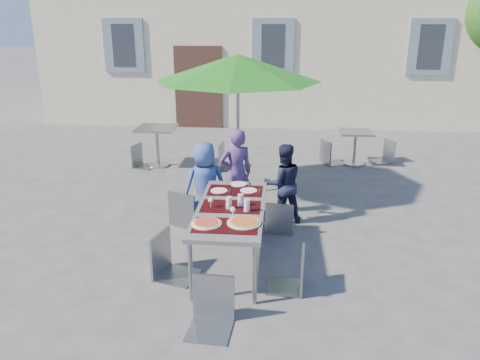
# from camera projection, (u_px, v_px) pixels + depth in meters

# --- Properties ---
(ground) EXTENTS (90.00, 90.00, 0.00)m
(ground) POSITION_uv_depth(u_px,v_px,m) (257.00, 260.00, 5.90)
(ground) COLOR #48484A
(ground) RESTS_ON ground
(dining_table) EXTENTS (0.80, 1.85, 0.76)m
(dining_table) POSITION_uv_depth(u_px,v_px,m) (231.00, 211.00, 5.61)
(dining_table) COLOR #46454A
(dining_table) RESTS_ON ground
(pizza_near_left) EXTENTS (0.34, 0.34, 0.03)m
(pizza_near_left) POSITION_uv_depth(u_px,v_px,m) (206.00, 223.00, 5.11)
(pizza_near_left) COLOR white
(pizza_near_left) RESTS_ON dining_table
(pizza_near_right) EXTENTS (0.37, 0.37, 0.03)m
(pizza_near_right) POSITION_uv_depth(u_px,v_px,m) (244.00, 222.00, 5.13)
(pizza_near_right) COLOR white
(pizza_near_right) RESTS_ON dining_table
(glassware) EXTENTS (0.50, 0.42, 0.15)m
(glassware) POSITION_uv_depth(u_px,v_px,m) (235.00, 203.00, 5.49)
(glassware) COLOR silver
(glassware) RESTS_ON dining_table
(place_settings) EXTENTS (0.65, 0.49, 0.01)m
(place_settings) POSITION_uv_depth(u_px,v_px,m) (236.00, 188.00, 6.17)
(place_settings) COLOR white
(place_settings) RESTS_ON dining_table
(child_0) EXTENTS (0.71, 0.59, 1.25)m
(child_0) POSITION_uv_depth(u_px,v_px,m) (205.00, 185.00, 6.68)
(child_0) COLOR #364F94
(child_0) RESTS_ON ground
(child_1) EXTENTS (0.59, 0.49, 1.37)m
(child_1) POSITION_uv_depth(u_px,v_px,m) (236.00, 173.00, 7.00)
(child_1) COLOR #5A3C7C
(child_1) RESTS_ON ground
(child_2) EXTENTS (0.65, 0.47, 1.20)m
(child_2) POSITION_uv_depth(u_px,v_px,m) (283.00, 184.00, 6.83)
(child_2) COLOR #181D36
(child_2) RESTS_ON ground
(chair_0) EXTENTS (0.60, 0.60, 1.02)m
(chair_0) POSITION_uv_depth(u_px,v_px,m) (185.00, 187.00, 6.69)
(chair_0) COLOR gray
(chair_0) RESTS_ON ground
(chair_1) EXTENTS (0.53, 0.53, 0.98)m
(chair_1) POSITION_uv_depth(u_px,v_px,m) (229.00, 195.00, 6.47)
(chair_1) COLOR #91969D
(chair_1) RESTS_ON ground
(chair_2) EXTENTS (0.44, 0.44, 0.88)m
(chair_2) POSITION_uv_depth(u_px,v_px,m) (281.00, 198.00, 6.51)
(chair_2) COLOR gray
(chair_2) RESTS_ON ground
(chair_3) EXTENTS (0.55, 0.55, 1.01)m
(chair_3) POSITION_uv_depth(u_px,v_px,m) (167.00, 229.00, 5.36)
(chair_3) COLOR #8E9499
(chair_3) RESTS_ON ground
(chair_4) EXTENTS (0.44, 0.43, 0.91)m
(chair_4) POSITION_uv_depth(u_px,v_px,m) (295.00, 246.00, 5.10)
(chair_4) COLOR gray
(chair_4) RESTS_ON ground
(chair_5) EXTENTS (0.45, 0.46, 0.96)m
(chair_5) POSITION_uv_depth(u_px,v_px,m) (211.00, 275.00, 4.47)
(chair_5) COLOR gray
(chair_5) RESTS_ON ground
(patio_umbrella) EXTENTS (2.70, 2.70, 2.36)m
(patio_umbrella) POSITION_uv_depth(u_px,v_px,m) (238.00, 69.00, 7.47)
(patio_umbrella) COLOR #AAACB2
(patio_umbrella) RESTS_ON ground
(cafe_table_0) EXTENTS (0.76, 0.76, 0.82)m
(cafe_table_0) POSITION_uv_depth(u_px,v_px,m) (157.00, 138.00, 9.48)
(cafe_table_0) COLOR #AAACB2
(cafe_table_0) RESTS_ON ground
(bg_chair_l_0) EXTENTS (0.48, 0.48, 0.88)m
(bg_chair_l_0) POSITION_uv_depth(u_px,v_px,m) (140.00, 142.00, 9.46)
(bg_chair_l_0) COLOR gray
(bg_chair_l_0) RESTS_ON ground
(bg_chair_r_0) EXTENTS (0.49, 0.48, 1.01)m
(bg_chair_r_0) POSITION_uv_depth(u_px,v_px,m) (216.00, 140.00, 9.26)
(bg_chair_r_0) COLOR gray
(bg_chair_r_0) RESTS_ON ground
(cafe_table_1) EXTENTS (0.66, 0.66, 0.71)m
(cafe_table_1) POSITION_uv_depth(u_px,v_px,m) (355.00, 143.00, 9.61)
(cafe_table_1) COLOR #AAACB2
(cafe_table_1) RESTS_ON ground
(bg_chair_l_1) EXTENTS (0.57, 0.57, 0.97)m
(bg_chair_l_1) POSITION_uv_depth(u_px,v_px,m) (331.00, 137.00, 9.62)
(bg_chair_l_1) COLOR gray
(bg_chair_l_1) RESTS_ON ground
(bg_chair_r_1) EXTENTS (0.51, 0.51, 0.87)m
(bg_chair_r_1) POSITION_uv_depth(u_px,v_px,m) (387.00, 138.00, 9.81)
(bg_chair_r_1) COLOR gray
(bg_chair_r_1) RESTS_ON ground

